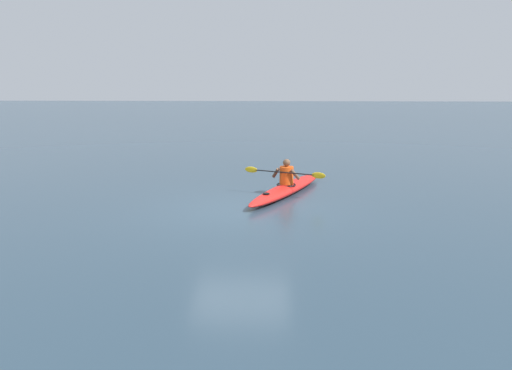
% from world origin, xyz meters
% --- Properties ---
extents(ground_plane, '(160.00, 160.00, 0.00)m').
position_xyz_m(ground_plane, '(0.00, 0.00, 0.00)').
color(ground_plane, '#283D4C').
extents(kayak, '(2.46, 4.60, 0.30)m').
position_xyz_m(kayak, '(-1.18, -1.86, 0.15)').
color(kayak, red).
rests_on(kayak, ground).
extents(kayaker, '(2.25, 1.01, 0.72)m').
position_xyz_m(kayaker, '(-1.14, -1.76, 0.60)').
color(kayaker, '#E04C14').
rests_on(kayaker, kayak).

